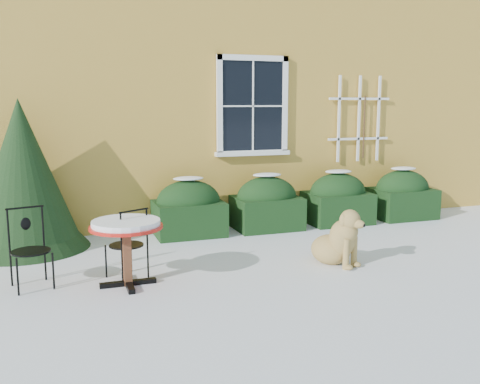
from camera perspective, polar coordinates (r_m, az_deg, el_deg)
name	(u,v)px	position (r m, az deg, el deg)	size (l,w,h in m)	color
ground	(269,284)	(6.13, 3.11, -9.78)	(80.00, 80.00, 0.00)	white
house	(153,50)	(12.61, -9.30, 14.75)	(12.40, 8.40, 6.40)	gold
hedge_row	(303,202)	(8.94, 6.74, -1.05)	(4.95, 0.80, 0.91)	black
evergreen_shrub	(23,190)	(7.97, -22.09, 0.25)	(1.73, 1.73, 2.09)	black
bistro_table	(126,231)	(6.04, -12.03, -4.12)	(0.81, 0.81, 0.75)	black
patio_chair_near	(128,243)	(6.34, -11.85, -5.39)	(0.49, 0.49, 0.83)	black
patio_chair_far	(30,248)	(6.36, -21.50, -5.58)	(0.48, 0.47, 0.88)	black
dog	(338,241)	(6.86, 10.46, -5.20)	(0.65, 0.82, 0.75)	tan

